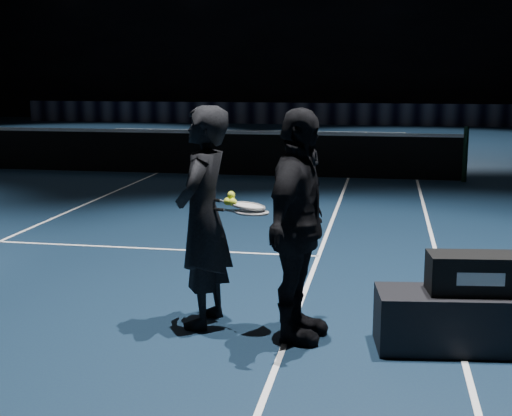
{
  "coord_description": "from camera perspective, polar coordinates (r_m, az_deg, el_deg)",
  "views": [
    {
      "loc": [
        4.86,
        -14.56,
        2.14
      ],
      "look_at": [
        3.83,
        -8.95,
        1.05
      ],
      "focal_mm": 50.0,
      "sensor_mm": 36.0,
      "label": 1
    }
  ],
  "objects": [
    {
      "name": "net_mesh",
      "position": [
        15.44,
        -8.02,
        4.39
      ],
      "size": [
        12.8,
        0.02,
        0.86
      ],
      "primitive_type": "cube",
      "color": "black",
      "rests_on": "floor"
    },
    {
      "name": "racket_lower",
      "position": [
        5.8,
        -0.34,
        -0.36
      ],
      "size": [
        0.71,
        0.37,
        0.03
      ],
      "primitive_type": null,
      "rotation": [
        0.0,
        0.0,
        -0.24
      ],
      "color": "black",
      "rests_on": "player_a"
    },
    {
      "name": "player_a",
      "position": [
        6.01,
        -4.24,
        -0.77
      ],
      "size": [
        0.51,
        0.72,
        1.87
      ],
      "primitive_type": "imported",
      "rotation": [
        0.0,
        0.0,
        -1.67
      ],
      "color": "black",
      "rests_on": "floor"
    },
    {
      "name": "wall_back",
      "position": [
        33.04,
        1.99,
        15.73
      ],
      "size": [
        30.0,
        0.0,
        30.0
      ],
      "primitive_type": "plane",
      "rotation": [
        1.57,
        0.0,
        0.0
      ],
      "color": "black",
      "rests_on": "ground"
    },
    {
      "name": "tennis_balls",
      "position": [
        5.87,
        -2.05,
        0.66
      ],
      "size": [
        0.12,
        0.1,
        0.12
      ],
      "primitive_type": null,
      "color": "#C2D92E",
      "rests_on": "racket_upper"
    },
    {
      "name": "racket_bag",
      "position": [
        5.78,
        17.35,
        -5.01
      ],
      "size": [
        0.8,
        0.42,
        0.31
      ],
      "primitive_type": "cube",
      "rotation": [
        0.0,
        0.0,
        0.13
      ],
      "color": "black",
      "rests_on": "player_bench"
    },
    {
      "name": "net_post_right",
      "position": [
        14.73,
        16.4,
        4.14
      ],
      "size": [
        0.1,
        0.1,
        1.1
      ],
      "primitive_type": "cylinder",
      "color": "black",
      "rests_on": "floor"
    },
    {
      "name": "court_lines",
      "position": [
        15.5,
        -7.98,
        2.75
      ],
      "size": [
        10.98,
        23.78,
        0.01
      ],
      "primitive_type": null,
      "color": "white",
      "rests_on": "floor"
    },
    {
      "name": "racket_upper",
      "position": [
        5.85,
        -0.62,
        0.18
      ],
      "size": [
        0.71,
        0.33,
        0.1
      ],
      "primitive_type": null,
      "rotation": [
        0.0,
        0.1,
        -0.17
      ],
      "color": "black",
      "rests_on": "player_b"
    },
    {
      "name": "player_bench",
      "position": [
        5.89,
        17.14,
        -8.6
      ],
      "size": [
        1.59,
        0.7,
        0.46
      ],
      "primitive_type": "cube",
      "rotation": [
        0.0,
        0.0,
        0.13
      ],
      "color": "black",
      "rests_on": "floor"
    },
    {
      "name": "player_b",
      "position": [
        5.67,
        3.35,
        -1.47
      ],
      "size": [
        0.65,
        1.16,
        1.87
      ],
      "primitive_type": "imported",
      "rotation": [
        0.0,
        0.0,
        1.39
      ],
      "color": "black",
      "rests_on": "floor"
    },
    {
      "name": "sponsor_backdrop",
      "position": [
        30.5,
        1.23,
        7.59
      ],
      "size": [
        22.0,
        0.15,
        0.9
      ],
      "primitive_type": "cube",
      "color": "black",
      "rests_on": "floor"
    },
    {
      "name": "floor",
      "position": [
        15.5,
        -7.98,
        2.73
      ],
      "size": [
        36.0,
        36.0,
        0.0
      ],
      "primitive_type": "plane",
      "color": "black",
      "rests_on": "ground"
    },
    {
      "name": "net_tape",
      "position": [
        15.4,
        -8.07,
        6.11
      ],
      "size": [
        12.8,
        0.03,
        0.07
      ],
      "primitive_type": "cube",
      "color": "white",
      "rests_on": "net_mesh"
    },
    {
      "name": "bag_signature",
      "position": [
        5.62,
        17.55,
        -5.47
      ],
      "size": [
        0.36,
        0.05,
        0.1
      ],
      "primitive_type": "cube",
      "rotation": [
        0.0,
        0.0,
        0.13
      ],
      "color": "white",
      "rests_on": "racket_bag"
    }
  ]
}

